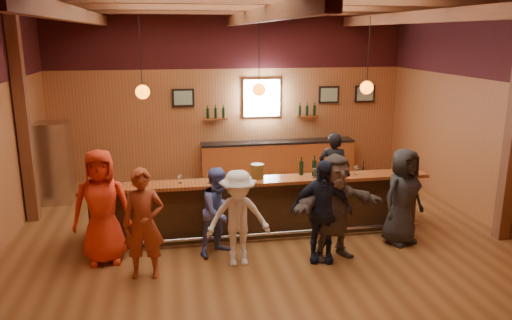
# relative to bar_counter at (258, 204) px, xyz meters

# --- Properties ---
(room) EXTENTS (9.04, 9.00, 4.52)m
(room) POSITION_rel_bar_counter_xyz_m (-0.02, -0.09, 2.69)
(room) COLOR brown
(room) RESTS_ON ground
(bar_counter) EXTENTS (6.30, 1.07, 1.11)m
(bar_counter) POSITION_rel_bar_counter_xyz_m (0.00, 0.00, 0.00)
(bar_counter) COLOR black
(bar_counter) RESTS_ON ground
(back_bar_cabinet) EXTENTS (4.00, 0.52, 0.95)m
(back_bar_cabinet) POSITION_rel_bar_counter_xyz_m (1.18, 3.57, -0.05)
(back_bar_cabinet) COLOR brown
(back_bar_cabinet) RESTS_ON ground
(window) EXTENTS (0.95, 0.09, 0.95)m
(window) POSITION_rel_bar_counter_xyz_m (0.78, 3.80, 1.53)
(window) COLOR silver
(window) RESTS_ON room
(framed_pictures) EXTENTS (5.35, 0.05, 0.45)m
(framed_pictures) POSITION_rel_bar_counter_xyz_m (1.65, 3.79, 1.58)
(framed_pictures) COLOR black
(framed_pictures) RESTS_ON room
(wine_shelves) EXTENTS (3.00, 0.18, 0.30)m
(wine_shelves) POSITION_rel_bar_counter_xyz_m (0.78, 3.73, 1.10)
(wine_shelves) COLOR brown
(wine_shelves) RESTS_ON room
(pendant_lights) EXTENTS (4.24, 0.24, 1.37)m
(pendant_lights) POSITION_rel_bar_counter_xyz_m (-0.02, -0.15, 2.19)
(pendant_lights) COLOR black
(pendant_lights) RESTS_ON room
(stainless_fridge) EXTENTS (0.70, 0.70, 1.80)m
(stainless_fridge) POSITION_rel_bar_counter_xyz_m (-4.12, 2.45, 0.38)
(stainless_fridge) COLOR silver
(stainless_fridge) RESTS_ON ground
(customer_orange) EXTENTS (0.96, 0.65, 1.89)m
(customer_orange) POSITION_rel_bar_counter_xyz_m (-2.73, -0.87, 0.42)
(customer_orange) COLOR red
(customer_orange) RESTS_ON ground
(customer_redvest) EXTENTS (0.66, 0.47, 1.73)m
(customer_redvest) POSITION_rel_bar_counter_xyz_m (-2.05, -1.53, 0.34)
(customer_redvest) COLOR #98391B
(customer_redvest) RESTS_ON ground
(customer_denim) EXTENTS (0.93, 0.89, 1.52)m
(customer_denim) POSITION_rel_bar_counter_xyz_m (-0.83, -0.89, 0.24)
(customer_denim) COLOR #5764AE
(customer_denim) RESTS_ON ground
(customer_white) EXTENTS (1.03, 0.60, 1.58)m
(customer_white) POSITION_rel_bar_counter_xyz_m (-0.58, -1.36, 0.27)
(customer_white) COLOR white
(customer_white) RESTS_ON ground
(customer_navy) EXTENTS (1.07, 0.62, 1.71)m
(customer_navy) POSITION_rel_bar_counter_xyz_m (0.78, -1.45, 0.33)
(customer_navy) COLOR #181D30
(customer_navy) RESTS_ON ground
(customer_brown) EXTENTS (1.73, 0.86, 1.79)m
(customer_brown) POSITION_rel_bar_counter_xyz_m (1.02, -1.39, 0.37)
(customer_brown) COLOR #534842
(customer_brown) RESTS_ON ground
(customer_dark) EXTENTS (0.99, 0.82, 1.73)m
(customer_dark) POSITION_rel_bar_counter_xyz_m (2.41, -1.02, 0.35)
(customer_dark) COLOR #252628
(customer_dark) RESTS_ON ground
(bartender) EXTENTS (0.71, 0.59, 1.68)m
(bartender) POSITION_rel_bar_counter_xyz_m (1.76, 0.88, 0.32)
(bartender) COLOR black
(bartender) RESTS_ON ground
(ice_bucket) EXTENTS (0.24, 0.24, 0.26)m
(ice_bucket) POSITION_rel_bar_counter_xyz_m (-0.06, -0.23, 0.72)
(ice_bucket) COLOR brown
(ice_bucket) RESTS_ON bar_counter
(bottle_a) EXTENTS (0.07, 0.07, 0.34)m
(bottle_a) POSITION_rel_bar_counter_xyz_m (0.78, -0.17, 0.72)
(bottle_a) COLOR black
(bottle_a) RESTS_ON bar_counter
(bottle_b) EXTENTS (0.08, 0.08, 0.38)m
(bottle_b) POSITION_rel_bar_counter_xyz_m (1.00, -0.26, 0.74)
(bottle_b) COLOR black
(bottle_b) RESTS_ON bar_counter
(glass_a) EXTENTS (0.09, 0.09, 0.20)m
(glass_a) POSITION_rel_bar_counter_xyz_m (-2.61, -0.37, 0.73)
(glass_a) COLOR silver
(glass_a) RESTS_ON bar_counter
(glass_b) EXTENTS (0.08, 0.08, 0.17)m
(glass_b) POSITION_rel_bar_counter_xyz_m (-2.25, -0.29, 0.71)
(glass_b) COLOR silver
(glass_b) RESTS_ON bar_counter
(glass_c) EXTENTS (0.07, 0.07, 0.16)m
(glass_c) POSITION_rel_bar_counter_xyz_m (-1.45, -0.30, 0.70)
(glass_c) COLOR silver
(glass_c) RESTS_ON bar_counter
(glass_d) EXTENTS (0.09, 0.09, 0.20)m
(glass_d) POSITION_rel_bar_counter_xyz_m (-0.94, -0.39, 0.73)
(glass_d) COLOR silver
(glass_d) RESTS_ON bar_counter
(glass_e) EXTENTS (0.07, 0.07, 0.16)m
(glass_e) POSITION_rel_bar_counter_xyz_m (-0.43, -0.35, 0.71)
(glass_e) COLOR silver
(glass_e) RESTS_ON bar_counter
(glass_f) EXTENTS (0.08, 0.08, 0.18)m
(glass_f) POSITION_rel_bar_counter_xyz_m (0.97, -0.38, 0.72)
(glass_f) COLOR silver
(glass_f) RESTS_ON bar_counter
(glass_g) EXTENTS (0.08, 0.08, 0.17)m
(glass_g) POSITION_rel_bar_counter_xyz_m (1.19, -0.32, 0.71)
(glass_g) COLOR silver
(glass_g) RESTS_ON bar_counter
(glass_h) EXTENTS (0.07, 0.07, 0.17)m
(glass_h) POSITION_rel_bar_counter_xyz_m (1.79, -0.31, 0.71)
(glass_h) COLOR silver
(glass_h) RESTS_ON bar_counter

